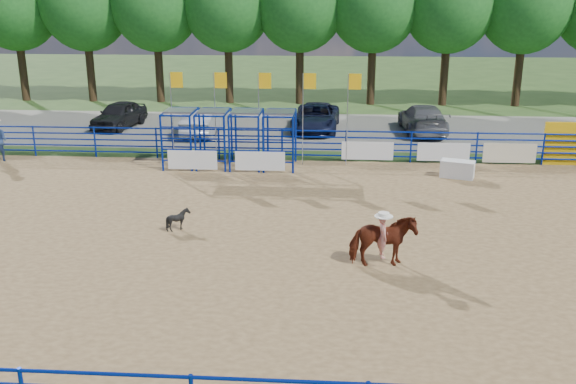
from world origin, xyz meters
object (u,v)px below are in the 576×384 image
at_px(car_b, 203,121).
at_px(car_d, 423,119).
at_px(car_a, 119,115).
at_px(car_c, 316,117).
at_px(announcer_table, 457,169).
at_px(horse_and_rider, 383,239).
at_px(calf, 178,219).

distance_m(car_b, car_d, 12.35).
bearing_deg(car_a, car_c, 10.55).
distance_m(announcer_table, horse_and_rider, 10.30).
relative_size(horse_and_rider, car_d, 0.42).
xyz_separation_m(announcer_table, horse_and_rider, (-3.88, -9.53, 0.49)).
distance_m(car_a, car_b, 5.44).
xyz_separation_m(calf, car_c, (4.15, 16.33, 0.36)).
relative_size(horse_and_rider, car_a, 0.51).
relative_size(announcer_table, car_c, 0.26).
bearing_deg(calf, car_a, 34.08).
distance_m(announcer_table, car_c, 11.25).
distance_m(calf, car_a, 17.91).
height_order(calf, car_b, car_b).
height_order(calf, car_c, car_c).
bearing_deg(car_b, horse_and_rider, 117.20).
distance_m(horse_and_rider, car_a, 23.42).
relative_size(announcer_table, car_a, 0.31).
distance_m(horse_and_rider, car_c, 18.99).
height_order(car_a, car_d, car_d).
xyz_separation_m(car_b, car_c, (6.24, 1.50, -0.02)).
bearing_deg(horse_and_rider, announcer_table, 67.85).
relative_size(calf, car_b, 0.16).
bearing_deg(car_c, car_d, 2.14).
bearing_deg(car_a, car_d, 10.19).
xyz_separation_m(announcer_table, car_b, (-12.56, 7.80, 0.39)).
bearing_deg(announcer_table, car_a, 152.37).
bearing_deg(car_a, horse_and_rider, -42.96).
xyz_separation_m(calf, car_a, (-7.32, 16.34, 0.37)).
height_order(horse_and_rider, car_b, horse_and_rider).
height_order(car_b, car_c, car_b).
bearing_deg(car_b, car_d, -172.95).
bearing_deg(announcer_table, calf, -146.12).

